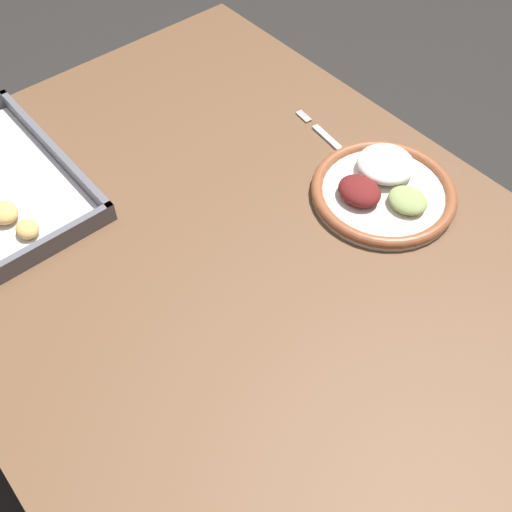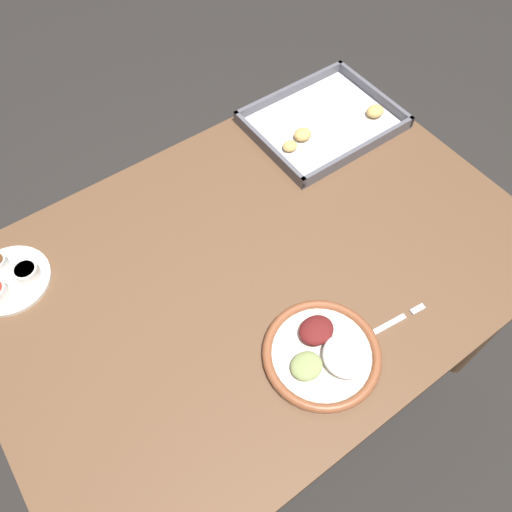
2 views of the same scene
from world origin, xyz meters
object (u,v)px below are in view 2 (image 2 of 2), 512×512
Objects in this scene: saucer_plate at (9,279)px; baking_tray at (323,122)px; dinner_plate at (324,353)px; fork at (383,328)px.

saucer_plate is 0.90m from baking_tray.
dinner_plate is 0.63× the size of baking_tray.
saucer_plate reaches higher than fork.
fork is 1.10× the size of saucer_plate.
baking_tray is at bearing -1.28° from saucer_plate.
saucer_plate is (-0.46, 0.55, 0.00)m from dinner_plate.
fork is 0.51× the size of baking_tray.
saucer_plate is at bearing 143.40° from fork.
dinner_plate is at bearing 176.58° from fork.
dinner_plate is 0.69m from baking_tray.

